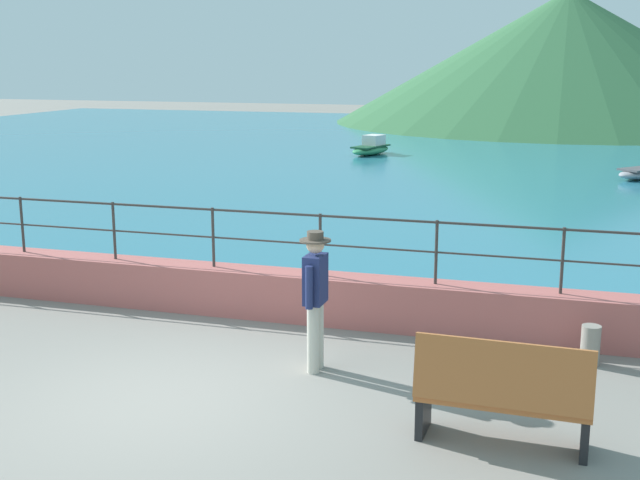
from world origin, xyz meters
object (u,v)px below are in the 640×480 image
at_px(bench_far, 502,394).
at_px(person_walking, 315,294).
at_px(bollard, 590,345).
at_px(boat_1, 371,148).

distance_m(bench_far, person_walking, 2.79).
height_order(bench_far, bollard, bench_far).
xyz_separation_m(bench_far, bollard, (0.88, 2.63, -0.31)).
height_order(bollard, boat_1, boat_1).
xyz_separation_m(bollard, boat_1, (-7.90, 21.34, 0.07)).
bearing_deg(bollard, boat_1, 110.33).
relative_size(bench_far, person_walking, 0.98).
relative_size(person_walking, boat_1, 0.71).
bearing_deg(bench_far, bollard, 71.44).
height_order(bench_far, boat_1, bench_far).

